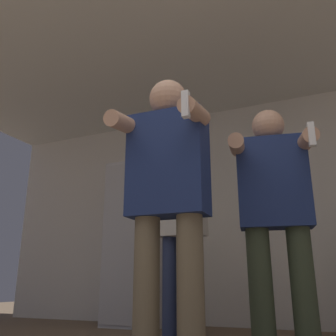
{
  "coord_description": "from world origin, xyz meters",
  "views": [
    {
      "loc": [
        0.72,
        -0.88,
        0.46
      ],
      "look_at": [
        -0.09,
        0.99,
        1.08
      ],
      "focal_mm": 40.0,
      "sensor_mm": 36.0,
      "label": 1
    }
  ],
  "objects_px": {
    "refrigerator": "(140,242)",
    "person_man_side": "(275,208)",
    "person_woman_foreground": "(168,191)",
    "person_spectator_back": "(180,213)"
  },
  "relations": [
    {
      "from": "refrigerator",
      "to": "person_woman_foreground",
      "type": "relative_size",
      "value": 1.12
    },
    {
      "from": "person_man_side",
      "to": "person_spectator_back",
      "type": "relative_size",
      "value": 0.95
    },
    {
      "from": "refrigerator",
      "to": "person_woman_foreground",
      "type": "distance_m",
      "value": 2.43
    },
    {
      "from": "person_man_side",
      "to": "refrigerator",
      "type": "bearing_deg",
      "value": 139.12
    },
    {
      "from": "person_woman_foreground",
      "to": "person_man_side",
      "type": "xyz_separation_m",
      "value": [
        0.5,
        0.55,
        -0.04
      ]
    },
    {
      "from": "person_woman_foreground",
      "to": "person_spectator_back",
      "type": "xyz_separation_m",
      "value": [
        -0.35,
        1.07,
        0.08
      ]
    },
    {
      "from": "refrigerator",
      "to": "person_spectator_back",
      "type": "distance_m",
      "value": 1.37
    },
    {
      "from": "refrigerator",
      "to": "person_spectator_back",
      "type": "relative_size",
      "value": 1.1
    },
    {
      "from": "person_woman_foreground",
      "to": "refrigerator",
      "type": "bearing_deg",
      "value": 121.27
    },
    {
      "from": "refrigerator",
      "to": "person_man_side",
      "type": "xyz_separation_m",
      "value": [
        1.76,
        -1.53,
        -0.01
      ]
    }
  ]
}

